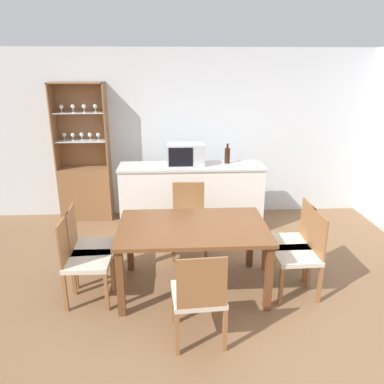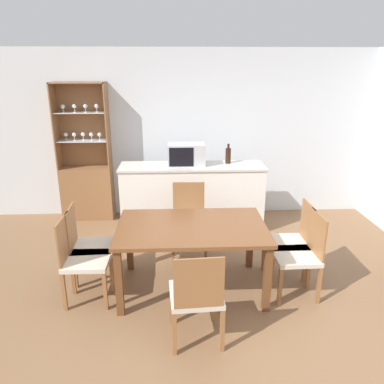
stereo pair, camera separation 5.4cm
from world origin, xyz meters
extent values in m
plane|color=brown|center=(0.00, 0.00, 0.00)|extent=(18.00, 18.00, 0.00)
cube|color=silver|center=(0.00, 2.63, 1.27)|extent=(6.80, 0.06, 2.55)
cube|color=white|center=(-0.23, 1.94, 0.46)|extent=(2.02, 0.52, 0.93)
cube|color=beige|center=(-0.23, 1.94, 0.94)|extent=(2.05, 0.55, 0.03)
cube|color=brown|center=(-1.84, 2.44, 0.41)|extent=(0.78, 0.32, 0.82)
cube|color=brown|center=(-1.84, 2.59, 1.44)|extent=(0.78, 0.02, 1.25)
cube|color=brown|center=(-2.22, 2.44, 1.44)|extent=(0.02, 0.32, 1.25)
cube|color=brown|center=(-1.46, 2.44, 1.44)|extent=(0.02, 0.32, 1.25)
cube|color=brown|center=(-1.84, 2.44, 2.06)|extent=(0.78, 0.32, 0.02)
cube|color=white|center=(-1.84, 2.44, 1.23)|extent=(0.73, 0.28, 0.01)
cube|color=white|center=(-1.84, 2.44, 1.64)|extent=(0.73, 0.28, 0.01)
cylinder|color=white|center=(-2.09, 2.46, 1.24)|extent=(0.04, 0.04, 0.01)
cylinder|color=white|center=(-2.09, 2.46, 1.27)|extent=(0.01, 0.01, 0.06)
sphere|color=white|center=(-2.09, 2.46, 1.32)|extent=(0.06, 0.06, 0.06)
cylinder|color=white|center=(-2.08, 2.40, 1.65)|extent=(0.04, 0.04, 0.01)
cylinder|color=white|center=(-2.08, 2.40, 1.68)|extent=(0.01, 0.01, 0.06)
sphere|color=white|center=(-2.08, 2.40, 1.73)|extent=(0.06, 0.06, 0.06)
cylinder|color=white|center=(-1.97, 2.44, 1.24)|extent=(0.04, 0.04, 0.01)
cylinder|color=white|center=(-1.97, 2.44, 1.27)|extent=(0.01, 0.01, 0.06)
sphere|color=white|center=(-1.97, 2.44, 1.32)|extent=(0.06, 0.06, 0.06)
cylinder|color=white|center=(-1.92, 2.43, 1.65)|extent=(0.04, 0.04, 0.01)
cylinder|color=white|center=(-1.92, 2.43, 1.68)|extent=(0.01, 0.01, 0.06)
sphere|color=white|center=(-1.92, 2.43, 1.73)|extent=(0.06, 0.06, 0.06)
cylinder|color=white|center=(-1.84, 2.46, 1.24)|extent=(0.04, 0.04, 0.01)
cylinder|color=white|center=(-1.84, 2.46, 1.27)|extent=(0.01, 0.01, 0.06)
sphere|color=white|center=(-1.84, 2.46, 1.32)|extent=(0.06, 0.06, 0.06)
cylinder|color=white|center=(-1.76, 2.43, 1.65)|extent=(0.04, 0.04, 0.01)
cylinder|color=white|center=(-1.76, 2.43, 1.68)|extent=(0.01, 0.01, 0.06)
sphere|color=white|center=(-1.76, 2.43, 1.73)|extent=(0.06, 0.06, 0.06)
cylinder|color=white|center=(-1.72, 2.44, 1.24)|extent=(0.04, 0.04, 0.01)
cylinder|color=white|center=(-1.72, 2.44, 1.27)|extent=(0.01, 0.01, 0.06)
sphere|color=white|center=(-1.72, 2.44, 1.32)|extent=(0.06, 0.06, 0.06)
cylinder|color=white|center=(-1.61, 2.45, 1.65)|extent=(0.04, 0.04, 0.01)
cylinder|color=white|center=(-1.61, 2.45, 1.68)|extent=(0.01, 0.01, 0.06)
sphere|color=white|center=(-1.61, 2.45, 1.73)|extent=(0.06, 0.06, 0.06)
cylinder|color=white|center=(-1.59, 2.42, 1.24)|extent=(0.04, 0.04, 0.01)
cylinder|color=white|center=(-1.59, 2.42, 1.27)|extent=(0.01, 0.01, 0.06)
sphere|color=white|center=(-1.59, 2.42, 1.32)|extent=(0.06, 0.06, 0.06)
cube|color=brown|center=(-0.31, 0.36, 0.71)|extent=(1.53, 0.98, 0.04)
cube|color=brown|center=(-1.01, -0.07, 0.34)|extent=(0.07, 0.07, 0.69)
cube|color=brown|center=(0.40, -0.07, 0.34)|extent=(0.07, 0.07, 0.69)
cube|color=brown|center=(-1.01, 0.79, 0.34)|extent=(0.07, 0.07, 0.69)
cube|color=brown|center=(0.40, 0.79, 0.34)|extent=(0.07, 0.07, 0.69)
cube|color=beige|center=(-0.31, -0.42, 0.43)|extent=(0.46, 0.46, 0.05)
cube|color=#936038|center=(-0.29, -0.63, 0.67)|extent=(0.40, 0.04, 0.44)
cube|color=#936038|center=(-0.52, -0.23, 0.20)|extent=(0.04, 0.04, 0.41)
cube|color=#936038|center=(-0.12, -0.21, 0.20)|extent=(0.04, 0.04, 0.41)
cube|color=#936038|center=(-0.49, -0.63, 0.20)|extent=(0.04, 0.04, 0.41)
cube|color=#936038|center=(-0.10, -0.60, 0.20)|extent=(0.04, 0.04, 0.41)
cube|color=beige|center=(-0.31, 1.14, 0.43)|extent=(0.44, 0.44, 0.05)
cube|color=#936038|center=(-0.31, 1.35, 0.67)|extent=(0.40, 0.02, 0.44)
cube|color=#936038|center=(-0.11, 0.94, 0.20)|extent=(0.04, 0.04, 0.41)
cube|color=#936038|center=(-0.51, 0.94, 0.20)|extent=(0.04, 0.04, 0.41)
cube|color=#936038|center=(-0.11, 1.34, 0.20)|extent=(0.04, 0.04, 0.41)
cube|color=#936038|center=(-0.50, 1.34, 0.20)|extent=(0.04, 0.04, 0.41)
cube|color=beige|center=(-1.36, 0.51, 0.43)|extent=(0.46, 0.46, 0.05)
cube|color=#936038|center=(-1.57, 0.50, 0.67)|extent=(0.04, 0.40, 0.44)
cube|color=#936038|center=(-1.18, 0.72, 0.20)|extent=(0.04, 0.04, 0.41)
cube|color=#936038|center=(-1.15, 0.32, 0.20)|extent=(0.04, 0.04, 0.41)
cube|color=#936038|center=(-1.57, 0.70, 0.20)|extent=(0.04, 0.04, 0.41)
cube|color=#936038|center=(-1.55, 0.30, 0.20)|extent=(0.04, 0.04, 0.41)
cube|color=beige|center=(0.75, 0.51, 0.43)|extent=(0.44, 0.44, 0.05)
cube|color=#936038|center=(0.96, 0.51, 0.67)|extent=(0.02, 0.40, 0.44)
cube|color=#936038|center=(0.55, 0.31, 0.20)|extent=(0.04, 0.04, 0.41)
cube|color=#936038|center=(0.55, 0.71, 0.20)|extent=(0.04, 0.04, 0.41)
cube|color=#936038|center=(0.94, 0.31, 0.20)|extent=(0.04, 0.04, 0.41)
cube|color=#936038|center=(0.95, 0.71, 0.20)|extent=(0.04, 0.04, 0.41)
cube|color=beige|center=(-1.36, 0.21, 0.43)|extent=(0.44, 0.44, 0.05)
cube|color=#936038|center=(-1.57, 0.22, 0.67)|extent=(0.02, 0.40, 0.44)
cube|color=#936038|center=(-1.16, 0.41, 0.20)|extent=(0.04, 0.04, 0.41)
cube|color=#936038|center=(-1.17, 0.01, 0.20)|extent=(0.04, 0.04, 0.41)
cube|color=#936038|center=(-1.56, 0.41, 0.20)|extent=(0.04, 0.04, 0.41)
cube|color=#936038|center=(-1.56, 0.02, 0.20)|extent=(0.04, 0.04, 0.41)
cube|color=beige|center=(0.75, 0.21, 0.43)|extent=(0.45, 0.45, 0.05)
cube|color=#936038|center=(0.96, 0.22, 0.67)|extent=(0.03, 0.40, 0.44)
cube|color=#936038|center=(0.55, 0.01, 0.20)|extent=(0.04, 0.04, 0.41)
cube|color=#936038|center=(0.54, 0.41, 0.20)|extent=(0.04, 0.04, 0.41)
cube|color=#936038|center=(0.95, 0.02, 0.20)|extent=(0.04, 0.04, 0.41)
cube|color=#936038|center=(0.94, 0.42, 0.20)|extent=(0.04, 0.04, 0.41)
cube|color=#B7BABF|center=(-0.31, 1.97, 1.11)|extent=(0.52, 0.33, 0.30)
cube|color=black|center=(-0.39, 1.81, 1.11)|extent=(0.33, 0.01, 0.26)
cylinder|color=black|center=(0.29, 2.04, 1.07)|extent=(0.08, 0.08, 0.22)
cylinder|color=black|center=(0.29, 2.04, 1.21)|extent=(0.03, 0.03, 0.07)
camera|label=1|loc=(-0.52, -3.16, 2.28)|focal=35.00mm
camera|label=2|loc=(-0.46, -3.16, 2.28)|focal=35.00mm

